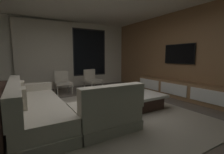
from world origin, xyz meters
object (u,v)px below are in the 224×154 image
at_px(book_stack_on_coffee_table, 134,93).
at_px(media_console, 179,90).
at_px(accent_chair_by_curtain, 62,81).
at_px(mounted_tv, 179,54).
at_px(sectional_couch, 53,110).
at_px(coffee_table, 135,100).
at_px(accent_chair_near_window, 92,79).

distance_m(book_stack_on_coffee_table, media_console, 1.92).
relative_size(book_stack_on_coffee_table, media_console, 0.09).
xyz_separation_m(accent_chair_by_curtain, mounted_tv, (3.12, -2.29, 0.92)).
height_order(sectional_couch, coffee_table, sectional_couch).
relative_size(media_console, mounted_tv, 2.89).
relative_size(sectional_couch, mounted_tv, 2.33).
distance_m(book_stack_on_coffee_table, mounted_tv, 2.32).
height_order(accent_chair_by_curtain, media_console, accent_chair_by_curtain).
bearing_deg(mounted_tv, media_console, -132.48).
bearing_deg(mounted_tv, coffee_table, -172.75).
xyz_separation_m(coffee_table, accent_chair_by_curtain, (-1.18, 2.54, 0.25)).
distance_m(sectional_couch, book_stack_on_coffee_table, 1.83).
bearing_deg(accent_chair_near_window, sectional_couch, -126.22).
relative_size(coffee_table, accent_chair_near_window, 1.49).
xyz_separation_m(book_stack_on_coffee_table, accent_chair_near_window, (0.06, 2.64, 0.02)).
bearing_deg(mounted_tv, book_stack_on_coffee_table, -169.37).
bearing_deg(media_console, sectional_couch, -178.23).
bearing_deg(book_stack_on_coffee_table, coffee_table, 45.51).
bearing_deg(coffee_table, sectional_couch, -178.11).
distance_m(accent_chair_near_window, mounted_tv, 3.17).
distance_m(coffee_table, book_stack_on_coffee_table, 0.30).
height_order(sectional_couch, accent_chair_by_curtain, sectional_couch).
bearing_deg(media_console, mounted_tv, 47.52).
distance_m(sectional_couch, media_console, 3.73).
height_order(coffee_table, mounted_tv, mounted_tv).
bearing_deg(accent_chair_by_curtain, media_console, -40.23).
bearing_deg(accent_chair_by_curtain, book_stack_on_coffee_table, -68.92).
xyz_separation_m(sectional_couch, media_console, (3.73, 0.11, -0.04)).
bearing_deg(sectional_couch, coffee_table, 1.89).
height_order(accent_chair_near_window, accent_chair_by_curtain, same).
bearing_deg(sectional_couch, book_stack_on_coffee_table, -2.49).
height_order(sectional_couch, media_console, sectional_couch).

